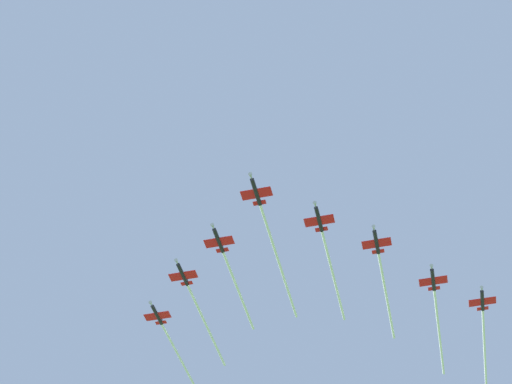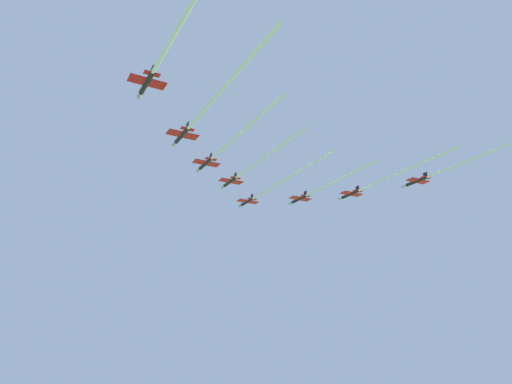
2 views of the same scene
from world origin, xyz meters
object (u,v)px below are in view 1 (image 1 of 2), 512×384
Objects in this scene: jet_port_inner at (327,253)px; jet_port_outer at (382,274)px; jet_lead at (271,237)px; jet_starboard_outer at (197,305)px; jet_center_rear at (437,312)px; jet_starboard_trail at (484,330)px; jet_starboard_inner at (230,269)px; jet_port_trail at (169,338)px.

jet_port_outer is (-12.02, -13.57, -0.51)m from jet_port_inner.
jet_port_outer reaches higher than jet_lead.
jet_starboard_outer is 70.87m from jet_center_rear.
jet_starboard_outer reaches higher than jet_center_rear.
jet_port_outer is at bearing -138.92° from jet_port_inner.
jet_port_outer is at bearing 51.93° from jet_starboard_trail.
jet_starboard_inner is 40.61m from jet_port_trail.
jet_starboard_inner is 63.82m from jet_center_rear.
jet_lead reaches higher than jet_center_rear.
jet_center_rear is (-65.37, -27.36, -0.66)m from jet_starboard_outer.
jet_lead is 1.08× the size of jet_center_rear.
jet_lead is 35.41m from jet_port_outer.
jet_starboard_trail is (-92.49, -30.74, 0.18)m from jet_port_trail.
jet_starboard_trail reaches higher than jet_port_outer.
jet_starboard_trail is at bearing -157.25° from jet_starboard_outer.
jet_port_inner is at bearing 48.79° from jet_starboard_trail.
jet_lead is 1.09× the size of jet_starboard_trail.
jet_starboard_trail is at bearing -133.60° from jet_lead.
jet_starboard_outer is (54.28, 6.51, -0.79)m from jet_port_outer.
jet_starboard_outer is at bearing -16.86° from jet_port_inner.
jet_port_outer is 23.66m from jet_center_rear.
jet_starboard_trail reaches higher than jet_port_trail.
jet_starboard_outer is 20.93m from jet_port_trail.
jet_port_inner is at bearing -142.23° from jet_lead.
jet_port_outer reaches higher than jet_center_rear.
jet_starboard_inner is 0.91× the size of jet_port_outer.
jet_port_inner is 18.14m from jet_port_outer.
jet_port_trail is at bearing -49.11° from jet_starboard_outer.
jet_port_trail is (69.87, -7.39, 0.66)m from jet_port_outer.
jet_port_trail is 0.88× the size of jet_starboard_trail.
jet_port_inner is 0.93× the size of jet_center_rear.
jet_port_inner is 0.93× the size of jet_starboard_trail.
jet_lead is 1.27× the size of jet_starboard_inner.
jet_port_outer is (-24.22, -25.83, 0.40)m from jet_lead.
jet_center_rear is 1.01× the size of jet_starboard_trail.
jet_lead is 1.23× the size of jet_port_trail.
jet_starboard_trail is (-34.65, -51.70, 0.34)m from jet_port_inner.
jet_starboard_trail reaches higher than jet_starboard_outer.
jet_lead reaches higher than jet_starboard_outer.
jet_port_outer reaches higher than jet_starboard_inner.
jet_starboard_trail is (-76.91, -44.64, 1.64)m from jet_starboard_outer.
jet_starboard_outer is 0.96× the size of jet_starboard_trail.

